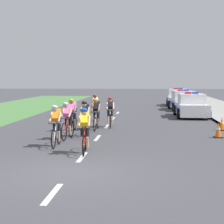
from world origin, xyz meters
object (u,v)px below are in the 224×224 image
at_px(police_car_nearest, 191,106).
at_px(police_car_second, 183,101).
at_px(cyclist_fourth, 85,118).
at_px(cyclist_sixth, 73,114).
at_px(traffic_cone_far, 222,124).
at_px(cyclist_fifth, 96,114).
at_px(cyclist_seventh, 110,112).
at_px(traffic_cone_mid, 218,130).
at_px(cyclist_eighth, 95,107).
at_px(cyclist_second, 56,125).
at_px(police_car_third, 178,98).
at_px(cyclist_third, 67,120).
at_px(cyclist_lead, 85,130).

xyz_separation_m(police_car_nearest, police_car_second, (0.00, 5.61, 0.00)).
bearing_deg(police_car_nearest, cyclist_fourth, -121.15).
xyz_separation_m(cyclist_sixth, traffic_cone_far, (7.00, 0.84, -0.48)).
distance_m(cyclist_fifth, police_car_second, 13.55).
distance_m(cyclist_fourth, cyclist_seventh, 3.40).
bearing_deg(traffic_cone_mid, cyclist_fourth, -178.49).
bearing_deg(cyclist_eighth, traffic_cone_far, -30.77).
relative_size(cyclist_second, cyclist_seventh, 1.00).
relative_size(cyclist_sixth, police_car_third, 0.38).
bearing_deg(cyclist_fourth, cyclist_third, -127.40).
height_order(cyclist_lead, cyclist_fifth, same).
xyz_separation_m(cyclist_second, police_car_second, (6.11, 17.14, -0.11)).
distance_m(cyclist_lead, cyclist_sixth, 5.60).
bearing_deg(police_car_third, traffic_cone_mid, -89.61).
bearing_deg(police_car_second, cyclist_fifth, -112.70).
relative_size(cyclist_seventh, police_car_third, 0.38).
height_order(cyclist_second, police_car_second, police_car_second).
relative_size(cyclist_fifth, police_car_second, 0.38).
bearing_deg(cyclist_seventh, traffic_cone_far, -8.51).
xyz_separation_m(cyclist_third, cyclist_seventh, (1.37, 4.09, 0.00)).
height_order(cyclist_third, police_car_nearest, police_car_nearest).
bearing_deg(cyclist_third, cyclist_fourth, 52.60).
xyz_separation_m(cyclist_second, police_car_nearest, (6.11, 11.53, -0.11)).
xyz_separation_m(cyclist_lead, traffic_cone_far, (5.59, 6.26, -0.48)).
distance_m(cyclist_third, police_car_nearest, 11.49).
height_order(cyclist_fourth, cyclist_sixth, same).
relative_size(cyclist_fifth, cyclist_seventh, 1.00).
xyz_separation_m(police_car_nearest, traffic_cone_mid, (0.13, -8.84, -0.37)).
height_order(cyclist_fourth, police_car_third, police_car_third).
bearing_deg(cyclist_fifth, traffic_cone_mid, -20.05).
xyz_separation_m(cyclist_sixth, traffic_cone_mid, (6.41, -1.51, -0.48)).
distance_m(cyclist_lead, traffic_cone_far, 8.41).
bearing_deg(traffic_cone_mid, cyclist_eighth, 133.61).
bearing_deg(police_car_second, cyclist_seventh, -112.46).
bearing_deg(cyclist_lead, police_car_nearest, 69.06).
xyz_separation_m(cyclist_fourth, cyclist_fifth, (0.21, 2.10, 0.00)).
relative_size(cyclist_fourth, police_car_second, 0.38).
height_order(cyclist_lead, police_car_nearest, police_car_nearest).
bearing_deg(traffic_cone_mid, traffic_cone_far, 76.13).
bearing_deg(cyclist_fifth, cyclist_eighth, 97.77).
relative_size(police_car_second, traffic_cone_mid, 7.04).
xyz_separation_m(cyclist_eighth, traffic_cone_mid, (5.95, -6.24, -0.48)).
xyz_separation_m(cyclist_second, cyclist_fifth, (0.88, 4.64, 0.00)).
xyz_separation_m(cyclist_second, cyclist_sixth, (-0.18, 4.19, 0.00)).
xyz_separation_m(cyclist_seventh, cyclist_eighth, (-1.14, 3.08, 0.00)).
bearing_deg(cyclist_lead, cyclist_sixth, 104.53).
height_order(cyclist_fourth, cyclist_fifth, same).
bearing_deg(cyclist_second, cyclist_fifth, 79.29).
distance_m(cyclist_second, cyclist_fourth, 2.62).
bearing_deg(cyclist_fifth, cyclist_seventh, 65.06).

